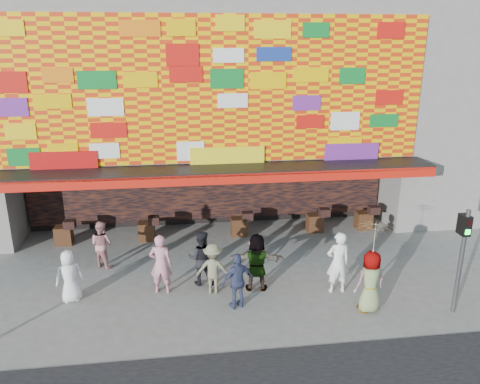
{
  "coord_description": "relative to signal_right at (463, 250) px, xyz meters",
  "views": [
    {
      "loc": [
        -1.14,
        -11.95,
        7.15
      ],
      "look_at": [
        0.7,
        2.0,
        2.6
      ],
      "focal_mm": 35.0,
      "sensor_mm": 36.0,
      "label": 1
    }
  ],
  "objects": [
    {
      "name": "ground",
      "position": [
        -6.2,
        1.5,
        -1.86
      ],
      "size": [
        90.0,
        90.0,
        0.0
      ],
      "primitive_type": "plane",
      "color": "slate",
      "rests_on": "ground"
    },
    {
      "name": "shop_building",
      "position": [
        -6.2,
        9.68,
        3.37
      ],
      "size": [
        15.2,
        9.4,
        10.0
      ],
      "color": "gray",
      "rests_on": "ground"
    },
    {
      "name": "signal_right",
      "position": [
        0.0,
        0.0,
        0.0
      ],
      "size": [
        0.22,
        0.2,
        3.0
      ],
      "color": "#59595B",
      "rests_on": "ground"
    },
    {
      "name": "ped_a",
      "position": [
        -10.61,
        1.99,
        -1.08
      ],
      "size": [
        0.88,
        0.71,
        1.56
      ],
      "primitive_type": "imported",
      "rotation": [
        0.0,
        0.0,
        3.46
      ],
      "color": "white",
      "rests_on": "ground"
    },
    {
      "name": "ped_b",
      "position": [
        -8.03,
        2.13,
        -0.94
      ],
      "size": [
        0.73,
        0.54,
        1.84
      ],
      "primitive_type": "imported",
      "rotation": [
        0.0,
        0.0,
        2.98
      ],
      "color": "#CC8495",
      "rests_on": "ground"
    },
    {
      "name": "ped_c",
      "position": [
        -6.82,
        2.49,
        -1.0
      ],
      "size": [
        0.93,
        0.77,
        1.73
      ],
      "primitive_type": "imported",
      "rotation": [
        0.0,
        0.0,
        3.0
      ],
      "color": "black",
      "rests_on": "ground"
    },
    {
      "name": "ped_d",
      "position": [
        -6.51,
        1.93,
        -1.09
      ],
      "size": [
        1.09,
        0.75,
        1.55
      ],
      "primitive_type": "imported",
      "rotation": [
        0.0,
        0.0,
        2.96
      ],
      "color": "#777357",
      "rests_on": "ground"
    },
    {
      "name": "ped_e",
      "position": [
        -5.9,
        1.0,
        -1.04
      ],
      "size": [
        1.04,
        0.71,
        1.64
      ],
      "primitive_type": "imported",
      "rotation": [
        0.0,
        0.0,
        3.5
      ],
      "color": "#3A4165",
      "rests_on": "ground"
    },
    {
      "name": "ped_f",
      "position": [
        -5.21,
        1.94,
        -0.97
      ],
      "size": [
        1.71,
        0.76,
        1.78
      ],
      "primitive_type": "imported",
      "rotation": [
        0.0,
        0.0,
        3.0
      ],
      "color": "gray",
      "rests_on": "ground"
    },
    {
      "name": "ped_g",
      "position": [
        -2.31,
        0.38,
        -0.97
      ],
      "size": [
        0.96,
        0.71,
        1.77
      ],
      "primitive_type": "imported",
      "rotation": [
        0.0,
        0.0,
        3.33
      ],
      "color": "gray",
      "rests_on": "ground"
    },
    {
      "name": "ped_h",
      "position": [
        -2.86,
        1.49,
        -0.91
      ],
      "size": [
        0.7,
        0.46,
        1.9
      ],
      "primitive_type": "imported",
      "rotation": [
        0.0,
        0.0,
        3.15
      ],
      "color": "white",
      "rests_on": "ground"
    },
    {
      "name": "ped_i",
      "position": [
        -10.01,
        4.11,
        -1.07
      ],
      "size": [
        0.97,
        0.92,
        1.58
      ],
      "primitive_type": "imported",
      "rotation": [
        0.0,
        0.0,
        2.58
      ],
      "color": "tan",
      "rests_on": "ground"
    },
    {
      "name": "parasol",
      "position": [
        -2.31,
        0.38,
        0.3
      ],
      "size": [
        1.29,
        1.31,
        1.87
      ],
      "color": "beige",
      "rests_on": "ground"
    }
  ]
}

